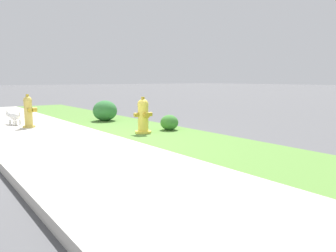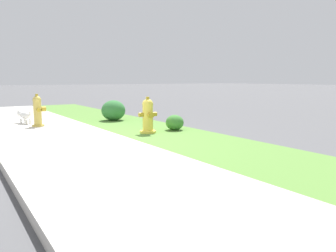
{
  "view_description": "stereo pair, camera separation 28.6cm",
  "coord_description": "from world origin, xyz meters",
  "px_view_note": "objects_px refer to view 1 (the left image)",
  "views": [
    {
      "loc": [
        5.56,
        -1.93,
        1.14
      ],
      "look_at": [
        1.46,
        1.12,
        0.4
      ],
      "focal_mm": 35.0,
      "sensor_mm": 36.0,
      "label": 1
    },
    {
      "loc": [
        5.72,
        -1.7,
        1.14
      ],
      "look_at": [
        1.46,
        1.12,
        0.4
      ],
      "focal_mm": 35.0,
      "sensor_mm": 36.0,
      "label": 2
    }
  ],
  "objects_px": {
    "small_white_dog": "(14,116)",
    "shrub_bush_near_lamp": "(169,122)",
    "fire_hydrant_far_end": "(143,116)",
    "shrub_bush_far_verge": "(105,111)",
    "fire_hydrant_near_corner": "(29,112)"
  },
  "relations": [
    {
      "from": "fire_hydrant_far_end",
      "to": "shrub_bush_far_verge",
      "type": "relative_size",
      "value": 1.17
    },
    {
      "from": "fire_hydrant_far_end",
      "to": "shrub_bush_far_verge",
      "type": "height_order",
      "value": "fire_hydrant_far_end"
    },
    {
      "from": "fire_hydrant_far_end",
      "to": "shrub_bush_near_lamp",
      "type": "relative_size",
      "value": 1.91
    },
    {
      "from": "small_white_dog",
      "to": "shrub_bush_far_verge",
      "type": "distance_m",
      "value": 2.27
    },
    {
      "from": "fire_hydrant_near_corner",
      "to": "shrub_bush_far_verge",
      "type": "bearing_deg",
      "value": 93.73
    },
    {
      "from": "small_white_dog",
      "to": "shrub_bush_far_verge",
      "type": "height_order",
      "value": "shrub_bush_far_verge"
    },
    {
      "from": "fire_hydrant_far_end",
      "to": "fire_hydrant_near_corner",
      "type": "relative_size",
      "value": 0.98
    },
    {
      "from": "fire_hydrant_far_end",
      "to": "fire_hydrant_near_corner",
      "type": "xyz_separation_m",
      "value": [
        -2.26,
        -1.73,
        0.01
      ]
    },
    {
      "from": "shrub_bush_near_lamp",
      "to": "shrub_bush_far_verge",
      "type": "bearing_deg",
      "value": -169.72
    },
    {
      "from": "small_white_dog",
      "to": "shrub_bush_near_lamp",
      "type": "relative_size",
      "value": 1.31
    },
    {
      "from": "fire_hydrant_near_corner",
      "to": "small_white_dog",
      "type": "relative_size",
      "value": 1.49
    },
    {
      "from": "fire_hydrant_far_end",
      "to": "shrub_bush_near_lamp",
      "type": "height_order",
      "value": "fire_hydrant_far_end"
    },
    {
      "from": "fire_hydrant_near_corner",
      "to": "shrub_bush_near_lamp",
      "type": "bearing_deg",
      "value": 47.82
    },
    {
      "from": "shrub_bush_near_lamp",
      "to": "small_white_dog",
      "type": "bearing_deg",
      "value": -138.82
    },
    {
      "from": "shrub_bush_far_verge",
      "to": "shrub_bush_near_lamp",
      "type": "xyz_separation_m",
      "value": [
        2.35,
        0.43,
        -0.11
      ]
    }
  ]
}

